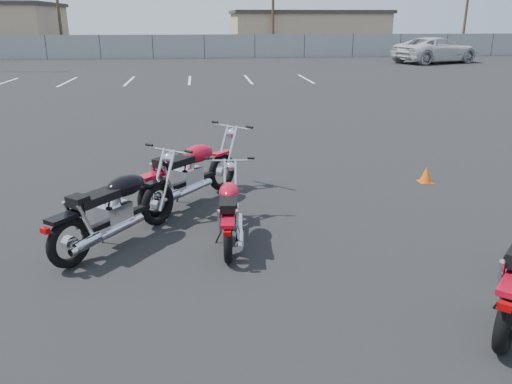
{
  "coord_description": "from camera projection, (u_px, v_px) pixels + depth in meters",
  "views": [
    {
      "loc": [
        -0.54,
        -5.96,
        2.95
      ],
      "look_at": [
        0.2,
        0.6,
        0.65
      ],
      "focal_mm": 35.0,
      "sensor_mm": 36.0,
      "label": 1
    }
  ],
  "objects": [
    {
      "name": "ground",
      "position": [
        246.0,
        253.0,
        6.62
      ],
      "size": [
        120.0,
        120.0,
        0.0
      ],
      "primitive_type": "plane",
      "color": "black",
      "rests_on": "ground"
    },
    {
      "name": "motorcycle_front_red",
      "position": [
        190.0,
        173.0,
        8.27
      ],
      "size": [
        1.94,
        2.08,
        1.17
      ],
      "color": "black",
      "rests_on": "ground"
    },
    {
      "name": "motorcycle_second_black",
      "position": [
        117.0,
        209.0,
        6.74
      ],
      "size": [
        1.8,
        2.09,
        1.14
      ],
      "color": "black",
      "rests_on": "ground"
    },
    {
      "name": "motorcycle_third_red",
      "position": [
        230.0,
        211.0,
        6.88
      ],
      "size": [
        0.75,
        1.95,
        0.95
      ],
      "color": "black",
      "rests_on": "ground"
    },
    {
      "name": "training_cone_near",
      "position": [
        426.0,
        174.0,
        9.47
      ],
      "size": [
        0.26,
        0.26,
        0.31
      ],
      "color": "#EB570C",
      "rests_on": "ground"
    },
    {
      "name": "chainlink_fence",
      "position": [
        204.0,
        46.0,
        39.18
      ],
      "size": [
        80.06,
        0.06,
        1.8
      ],
      "color": "gray",
      "rests_on": "ground"
    },
    {
      "name": "tan_building_east",
      "position": [
        306.0,
        31.0,
        48.37
      ],
      "size": [
        14.4,
        9.4,
        3.7
      ],
      "color": "tan",
      "rests_on": "ground"
    },
    {
      "name": "parking_line_stripes",
      "position": [
        160.0,
        81.0,
        25.13
      ],
      "size": [
        15.12,
        4.0,
        0.01
      ],
      "color": "silver",
      "rests_on": "ground"
    },
    {
      "name": "white_van",
      "position": [
        437.0,
        43.0,
        34.9
      ],
      "size": [
        5.25,
        7.8,
        2.75
      ],
      "primitive_type": "imported",
      "rotation": [
        0.0,
        0.0,
        1.93
      ],
      "color": "silver",
      "rests_on": "ground"
    }
  ]
}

